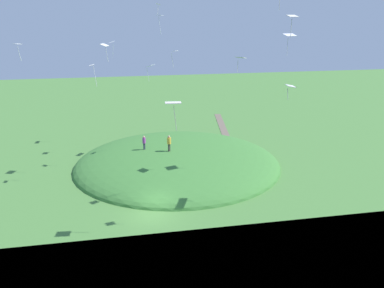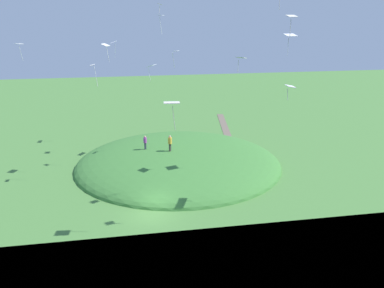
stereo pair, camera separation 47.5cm
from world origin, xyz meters
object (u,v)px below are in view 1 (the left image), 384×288
Objects in this scene: person_with_child at (169,141)px; kite_12 at (112,43)px; kite_3 at (150,66)px; kite_13 at (158,5)px; kite_11 at (290,86)px; kite_6 at (240,58)px; kite_5 at (105,46)px; kite_8 at (92,68)px; person_on_hilltop at (144,141)px; kite_9 at (292,17)px; kite_0 at (173,104)px; kite_1 at (175,53)px; kite_4 at (290,36)px; kite_2 at (160,18)px; kite_10 at (18,45)px.

kite_12 is (10.33, 5.72, 10.03)m from person_with_child.
kite_13 is (0.04, -1.16, 6.76)m from kite_3.
kite_11 is 26.39m from kite_12.
kite_11 is at bearing -147.26° from kite_12.
kite_3 is at bearing 34.37° from kite_6.
kite_11 is at bearing 84.74° from person_with_child.
person_with_child is 12.98m from kite_6.
kite_3 is 7.52m from kite_5.
person_on_hilltop is at bearing -49.87° from kite_8.
kite_8 reaches higher than kite_3.
kite_8 is (-2.25, 1.22, -1.83)m from kite_5.
kite_9 is (-15.80, -9.73, 13.57)m from person_on_hilltop.
kite_12 is at bearing 36.60° from kite_3.
kite_3 is 0.93× the size of kite_8.
kite_0 is 16.12m from kite_1.
kite_0 is 14.57m from kite_4.
kite_2 is 0.90× the size of kite_12.
kite_4 reaches higher than kite_1.
kite_6 reaches higher than kite_8.
kite_9 is (-13.99, -13.33, 2.82)m from kite_5.
kite_2 is at bearing -3.03° from kite_0.
kite_1 is at bearing -8.63° from kite_0.
kite_1 is at bearing 32.49° from kite_6.
kite_13 reaches higher than kite_5.
kite_1 is (15.82, -2.40, 1.99)m from kite_0.
kite_13 reaches higher than kite_3.
person_on_hilltop is 1.39× the size of kite_13.
kite_12 is at bearing 37.37° from kite_1.
kite_2 is at bearing 36.74° from kite_11.
kite_4 is at bearing -20.25° from kite_11.
kite_8 is 11.81m from kite_13.
kite_5 is 13.59m from kite_6.
kite_0 is 18.92m from kite_3.
kite_12 is (13.02, -1.79, 1.34)m from kite_8.
kite_6 is (-5.82, -12.25, -0.82)m from kite_5.
person_with_child is 1.22× the size of kite_9.
person_with_child is at bearing -125.31° from kite_2.
kite_2 is 10.01m from kite_6.
kite_1 is at bearing -12.42° from person_on_hilltop.
kite_1 is (1.55, -0.98, 9.50)m from person_with_child.
kite_13 reaches higher than person_on_hilltop.
kite_5 reaches higher than kite_6.
kite_0 is at bearing -152.24° from kite_8.
kite_10 is at bearing 41.32° from kite_0.
person_with_child is 0.93× the size of kite_3.
kite_4 is 0.91× the size of kite_12.
kite_8 is 18.44m from kite_11.
kite_3 is at bearing -74.03° from kite_10.
kite_1 is 11.06m from kite_12.
kite_13 reaches higher than kite_12.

